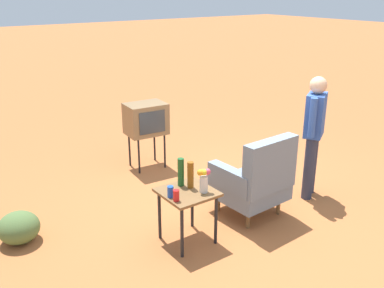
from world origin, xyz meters
name	(u,v)px	position (x,y,z in m)	size (l,w,h in m)	color
ground_plane	(242,205)	(0.00, 0.00, 0.00)	(60.00, 60.00, 0.00)	#AD6033
armchair	(255,179)	(0.06, 0.29, 0.50)	(0.81, 0.82, 1.06)	brown
side_table	(187,198)	(1.06, 0.28, 0.53)	(0.56, 0.56, 0.62)	black
tv_on_stand	(146,119)	(0.36, -1.84, 0.78)	(0.63, 0.49, 1.03)	black
person_standing	(314,130)	(-0.94, 0.30, 0.94)	(0.50, 0.37, 1.64)	#2D3347
bottle_tall_amber	(191,175)	(0.98, 0.23, 0.77)	(0.07, 0.07, 0.30)	brown
bottle_wine_green	(181,172)	(1.03, 0.12, 0.78)	(0.07, 0.07, 0.32)	#1E5623
soda_can_red	(176,195)	(1.28, 0.40, 0.68)	(0.07, 0.07, 0.12)	red
soda_can_blue	(170,192)	(1.28, 0.29, 0.68)	(0.07, 0.07, 0.12)	blue
flower_vase	(204,179)	(0.93, 0.40, 0.77)	(0.15, 0.10, 0.27)	silver
shrub_mid	(19,228)	(2.60, -0.79, 0.18)	(0.46, 0.46, 0.35)	#516B38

